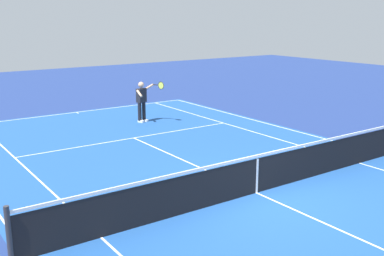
# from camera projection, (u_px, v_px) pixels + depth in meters

# --- Properties ---
(ground_plane) EXTENTS (60.00, 60.00, 0.00)m
(ground_plane) POSITION_uv_depth(u_px,v_px,m) (256.00, 193.00, 11.32)
(ground_plane) COLOR navy
(court_slab) EXTENTS (24.20, 11.40, 0.00)m
(court_slab) POSITION_uv_depth(u_px,v_px,m) (256.00, 193.00, 11.32)
(court_slab) COLOR #1E4C93
(court_slab) RESTS_ON ground_plane
(court_line_markings) EXTENTS (23.85, 11.05, 0.01)m
(court_line_markings) POSITION_uv_depth(u_px,v_px,m) (256.00, 193.00, 11.32)
(court_line_markings) COLOR white
(court_line_markings) RESTS_ON ground_plane
(tennis_net) EXTENTS (0.10, 11.70, 1.08)m
(tennis_net) POSITION_uv_depth(u_px,v_px,m) (257.00, 174.00, 11.20)
(tennis_net) COLOR #2D2D33
(tennis_net) RESTS_ON ground_plane
(tennis_player_near) EXTENTS (0.98, 0.87, 1.70)m
(tennis_player_near) POSITION_uv_depth(u_px,v_px,m) (142.00, 100.00, 18.72)
(tennis_player_near) COLOR black
(tennis_player_near) RESTS_ON ground_plane
(tennis_ball) EXTENTS (0.07, 0.07, 0.07)m
(tennis_ball) POSITION_uv_depth(u_px,v_px,m) (160.00, 200.00, 10.80)
(tennis_ball) COLOR #CCE01E
(tennis_ball) RESTS_ON ground_plane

